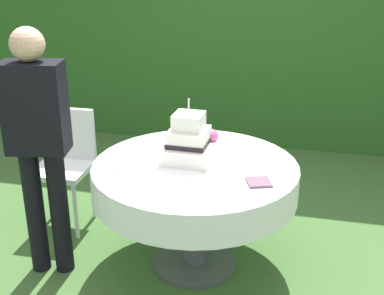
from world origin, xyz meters
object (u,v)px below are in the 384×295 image
at_px(cake_table, 195,181).
at_px(napkin_stack, 259,182).
at_px(serving_plate_near, 119,168).
at_px(standing_person, 39,139).
at_px(wedding_cake, 190,142).
at_px(garden_chair, 66,157).
at_px(serving_plate_far, 276,158).

relative_size(cake_table, napkin_stack, 9.66).
height_order(serving_plate_near, standing_person, standing_person).
relative_size(cake_table, wedding_cake, 3.19).
bearing_deg(garden_chair, serving_plate_far, -5.06).
xyz_separation_m(serving_plate_far, garden_chair, (-1.57, 0.14, -0.20)).
xyz_separation_m(napkin_stack, garden_chair, (-1.50, 0.53, -0.20)).
bearing_deg(standing_person, serving_plate_far, 19.12).
height_order(wedding_cake, garden_chair, wedding_cake).
relative_size(wedding_cake, garden_chair, 0.46).
distance_m(cake_table, napkin_stack, 0.47).
xyz_separation_m(wedding_cake, standing_person, (-0.86, -0.35, 0.08)).
xyz_separation_m(napkin_stack, standing_person, (-1.33, -0.10, 0.19)).
bearing_deg(serving_plate_near, wedding_cake, 31.94).
bearing_deg(serving_plate_far, napkin_stack, -99.62).
distance_m(serving_plate_near, serving_plate_far, 1.01).
xyz_separation_m(cake_table, serving_plate_far, (0.49, 0.21, 0.12)).
distance_m(serving_plate_near, standing_person, 0.51).
distance_m(serving_plate_far, standing_person, 1.49).
bearing_deg(serving_plate_far, wedding_cake, -165.50).
bearing_deg(serving_plate_far, standing_person, -160.88).
relative_size(cake_table, serving_plate_far, 10.91).
distance_m(serving_plate_near, napkin_stack, 0.86).
distance_m(cake_table, serving_plate_near, 0.49).
xyz_separation_m(serving_plate_near, napkin_stack, (0.86, -0.01, 0.00)).
height_order(serving_plate_far, garden_chair, garden_chair).
bearing_deg(cake_table, serving_plate_near, -158.70).
bearing_deg(serving_plate_near, serving_plate_far, 22.39).
bearing_deg(serving_plate_far, serving_plate_near, -157.61).
bearing_deg(garden_chair, wedding_cake, -15.14).
xyz_separation_m(wedding_cake, garden_chair, (-1.03, 0.28, -0.31)).
relative_size(wedding_cake, standing_person, 0.26).
bearing_deg(garden_chair, serving_plate_near, -39.30).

